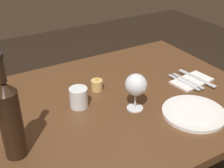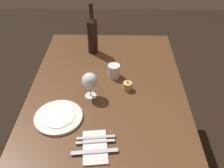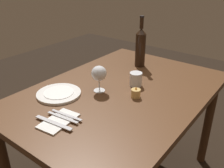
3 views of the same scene
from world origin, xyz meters
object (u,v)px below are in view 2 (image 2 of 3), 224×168
object	(u,v)px
votive_candle	(127,86)
dinner_plate	(59,117)
wine_glass_left	(90,81)
folded_napkin	(95,147)
water_tumbler	(114,72)
table_knife	(94,152)
fork_inner	(95,142)
wine_bottle	(92,34)
fork_outer	(96,137)

from	to	relation	value
votive_candle	dinner_plate	distance (m)	0.43
wine_glass_left	folded_napkin	xyz separation A→B (m)	(0.35, 0.05, -0.10)
water_tumbler	folded_napkin	size ratio (longest dim) A/B	0.41
table_knife	wine_glass_left	bearing A→B (deg)	-172.45
votive_candle	dinner_plate	bearing A→B (deg)	-56.28
water_tumbler	dinner_plate	xyz separation A→B (m)	(0.36, -0.28, -0.03)
wine_glass_left	table_knife	bearing A→B (deg)	7.55
fork_inner	table_knife	xyz separation A→B (m)	(0.06, 0.00, 0.00)
water_tumbler	table_knife	world-z (taller)	water_tumbler
votive_candle	wine_bottle	bearing A→B (deg)	-150.75
wine_glass_left	dinner_plate	size ratio (longest dim) A/B	0.62
votive_candle	table_knife	distance (m)	0.47
fork_inner	fork_outer	size ratio (longest dim) A/B	1.00
fork_outer	table_knife	xyz separation A→B (m)	(0.08, 0.00, 0.00)
wine_bottle	table_knife	xyz separation A→B (m)	(0.86, 0.08, -0.13)
table_knife	folded_napkin	bearing A→B (deg)	-180.00
wine_glass_left	water_tumbler	distance (m)	0.24
water_tumbler	wine_bottle	bearing A→B (deg)	-152.37
votive_candle	table_knife	bearing A→B (deg)	-19.29
votive_candle	folded_napkin	distance (m)	0.45
dinner_plate	table_knife	size ratio (longest dim) A/B	1.17
dinner_plate	water_tumbler	bearing A→B (deg)	142.60
wine_bottle	folded_napkin	world-z (taller)	wine_bottle
fork_inner	dinner_plate	bearing A→B (deg)	-127.61
wine_bottle	water_tumbler	xyz separation A→B (m)	(0.29, 0.15, -0.10)
wine_bottle	water_tumbler	distance (m)	0.35
wine_glass_left	wine_bottle	bearing A→B (deg)	-177.02
dinner_plate	wine_bottle	bearing A→B (deg)	169.21
water_tumbler	folded_napkin	xyz separation A→B (m)	(0.54, -0.08, -0.03)
votive_candle	wine_glass_left	bearing A→B (deg)	-73.10
wine_bottle	fork_inner	xyz separation A→B (m)	(0.81, 0.08, -0.13)
fork_inner	table_knife	distance (m)	0.06
votive_candle	fork_outer	xyz separation A→B (m)	(0.37, -0.16, -0.01)
table_knife	fork_inner	bearing A→B (deg)	180.00
folded_napkin	dinner_plate	bearing A→B (deg)	-131.83
dinner_plate	table_knife	xyz separation A→B (m)	(0.21, 0.20, 0.00)
folded_napkin	wine_bottle	bearing A→B (deg)	-174.80
wine_bottle	votive_candle	distance (m)	0.49
folded_napkin	table_knife	world-z (taller)	table_knife
wine_bottle	water_tumbler	size ratio (longest dim) A/B	4.27
water_tumbler	votive_candle	xyz separation A→B (m)	(0.12, 0.08, -0.01)
wine_bottle	water_tumbler	bearing A→B (deg)	27.63
wine_bottle	votive_candle	xyz separation A→B (m)	(0.42, 0.23, -0.12)
wine_glass_left	fork_inner	world-z (taller)	wine_glass_left
wine_glass_left	wine_bottle	size ratio (longest dim) A/B	0.43
wine_glass_left	fork_inner	bearing A→B (deg)	8.79
fork_outer	dinner_plate	bearing A→B (deg)	-122.85
water_tumbler	dinner_plate	size ratio (longest dim) A/B	0.34
wine_bottle	table_knife	bearing A→B (deg)	5.02
water_tumbler	folded_napkin	distance (m)	0.55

